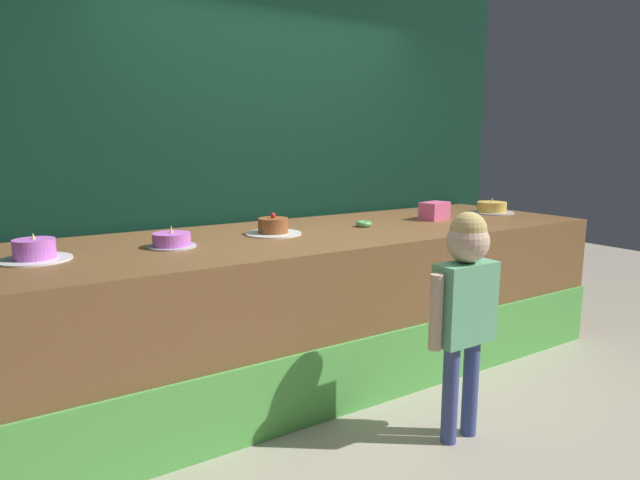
# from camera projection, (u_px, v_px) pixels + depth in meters

# --- Properties ---
(ground_plane) EXTENTS (12.00, 12.00, 0.00)m
(ground_plane) POSITION_uv_depth(u_px,v_px,m) (380.00, 402.00, 3.21)
(ground_plane) COLOR #ADA38E
(stage_platform) EXTENTS (3.99, 1.29, 0.95)m
(stage_platform) POSITION_uv_depth(u_px,v_px,m) (322.00, 300.00, 3.65)
(stage_platform) COLOR brown
(stage_platform) RESTS_ON ground_plane
(curtain_backdrop) EXTENTS (4.60, 0.08, 3.00)m
(curtain_backdrop) POSITION_uv_depth(u_px,v_px,m) (270.00, 146.00, 4.08)
(curtain_backdrop) COLOR black
(curtain_backdrop) RESTS_ON ground_plane
(child_figure) EXTENTS (0.46, 0.21, 1.19)m
(child_figure) POSITION_uv_depth(u_px,v_px,m) (465.00, 296.00, 2.69)
(child_figure) COLOR #3F4C8C
(child_figure) RESTS_ON ground_plane
(pink_box) EXTENTS (0.25, 0.19, 0.13)m
(pink_box) POSITION_uv_depth(u_px,v_px,m) (435.00, 211.00, 4.09)
(pink_box) COLOR #EB5C8E
(pink_box) RESTS_ON stage_platform
(donut) EXTENTS (0.11, 0.11, 0.04)m
(donut) POSITION_uv_depth(u_px,v_px,m) (364.00, 224.00, 3.74)
(donut) COLOR #59B259
(donut) RESTS_ON stage_platform
(cake_far_left) EXTENTS (0.34, 0.34, 0.14)m
(cake_far_left) POSITION_uv_depth(u_px,v_px,m) (35.00, 251.00, 2.66)
(cake_far_left) COLOR white
(cake_far_left) RESTS_ON stage_platform
(cake_center_left) EXTENTS (0.27, 0.27, 0.12)m
(cake_center_left) POSITION_uv_depth(u_px,v_px,m) (172.00, 240.00, 3.00)
(cake_center_left) COLOR silver
(cake_center_left) RESTS_ON stage_platform
(cake_center_right) EXTENTS (0.36, 0.36, 0.14)m
(cake_center_right) POSITION_uv_depth(u_px,v_px,m) (273.00, 228.00, 3.42)
(cake_center_right) COLOR white
(cake_center_right) RESTS_ON stage_platform
(cake_far_right) EXTENTS (0.36, 0.36, 0.13)m
(cake_far_right) POSITION_uv_depth(u_px,v_px,m) (492.00, 208.00, 4.48)
(cake_far_right) COLOR silver
(cake_far_right) RESTS_ON stage_platform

